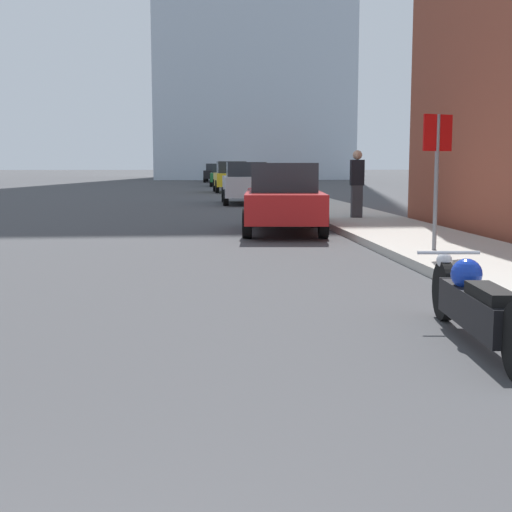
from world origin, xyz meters
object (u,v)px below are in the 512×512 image
(parked_car_red, at_px, (283,198))
(pedestrian, at_px, (357,183))
(parked_car_black, at_px, (216,173))
(parked_car_yellow, at_px, (231,177))
(parked_car_green, at_px, (223,175))
(parked_car_silver, at_px, (246,183))
(stop_sign, at_px, (437,158))
(motorcycle, at_px, (475,305))

(parked_car_red, bearing_deg, pedestrian, 52.18)
(parked_car_red, distance_m, parked_car_black, 47.10)
(parked_car_red, xyz_separation_m, parked_car_yellow, (0.06, 24.11, 0.07))
(parked_car_black, bearing_deg, parked_car_green, -83.14)
(parked_car_green, height_order, parked_car_black, parked_car_black)
(parked_car_silver, bearing_deg, stop_sign, -82.54)
(motorcycle, bearing_deg, pedestrian, 86.31)
(parked_car_yellow, xyz_separation_m, parked_car_green, (0.02, 11.19, -0.06))
(parked_car_red, bearing_deg, stop_sign, -62.88)
(parked_car_black, bearing_deg, parked_car_red, -83.95)
(parked_car_green, bearing_deg, parked_car_black, 93.21)
(parked_car_red, distance_m, parked_car_yellow, 24.11)
(motorcycle, relative_size, parked_car_green, 0.59)
(parked_car_silver, height_order, parked_car_black, parked_car_silver)
(parked_car_yellow, distance_m, parked_car_black, 22.99)
(stop_sign, relative_size, pedestrian, 1.25)
(parked_car_red, relative_size, parked_car_black, 1.03)
(parked_car_green, relative_size, parked_car_black, 1.00)
(parked_car_black, relative_size, pedestrian, 2.53)
(parked_car_silver, bearing_deg, parked_car_yellow, 90.72)
(motorcycle, relative_size, parked_car_red, 0.58)
(parked_car_black, xyz_separation_m, pedestrian, (2.42, -44.66, 0.26))
(parked_car_silver, height_order, pedestrian, pedestrian)
(parked_car_yellow, relative_size, parked_car_green, 0.88)
(parked_car_black, distance_m, stop_sign, 52.06)
(parked_car_yellow, height_order, parked_car_green, parked_car_yellow)
(parked_car_yellow, xyz_separation_m, stop_sign, (1.88, -29.02, 0.81))
(parked_car_red, relative_size, pedestrian, 2.60)
(parked_car_yellow, relative_size, pedestrian, 2.24)
(parked_car_yellow, bearing_deg, parked_car_red, -91.32)
(parked_car_silver, distance_m, stop_sign, 17.16)
(parked_car_black, bearing_deg, pedestrian, -80.99)
(motorcycle, height_order, parked_car_green, parked_car_green)
(parked_car_black, bearing_deg, motorcycle, -83.63)
(motorcycle, bearing_deg, parked_car_silver, 95.70)
(parked_car_silver, relative_size, parked_car_black, 0.94)
(parked_car_yellow, height_order, parked_car_black, parked_car_yellow)
(parked_car_red, xyz_separation_m, parked_car_black, (-0.11, 47.10, 0.02))
(parked_car_red, bearing_deg, parked_car_black, 95.69)
(pedestrian, bearing_deg, motorcycle, -98.51)
(parked_car_yellow, relative_size, stop_sign, 1.79)
(motorcycle, xyz_separation_m, parked_car_red, (-0.36, 10.59, 0.45))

